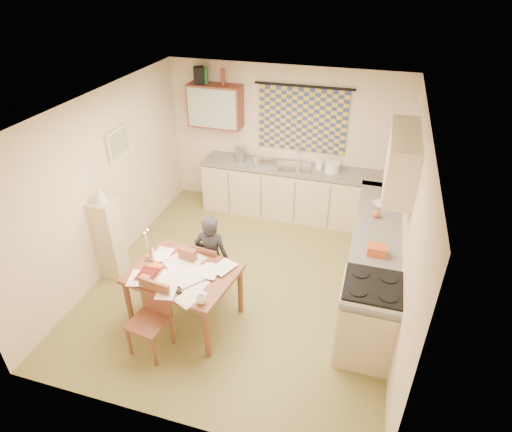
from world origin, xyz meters
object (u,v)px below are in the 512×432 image
(counter_right, at_px, (373,262))
(shelf_stand, at_px, (109,239))
(stove, at_px, (367,319))
(person, at_px, (212,257))
(counter_back, at_px, (298,193))
(dining_table, at_px, (186,295))
(chair_far, at_px, (211,277))

(counter_right, relative_size, shelf_stand, 2.48)
(stove, bearing_deg, person, 167.79)
(counter_right, distance_m, stove, 1.13)
(counter_back, xyz_separation_m, dining_table, (-0.81, -2.86, -0.07))
(stove, bearing_deg, counter_back, 116.22)
(counter_right, bearing_deg, counter_back, 129.80)
(chair_far, bearing_deg, stove, 175.23)
(counter_right, distance_m, shelf_stand, 3.61)
(counter_right, xyz_separation_m, chair_far, (-2.05, -0.67, -0.20))
(chair_far, distance_m, person, 0.36)
(stove, height_order, chair_far, stove)
(counter_back, bearing_deg, chair_far, -106.88)
(counter_right, bearing_deg, person, -161.26)
(chair_far, bearing_deg, shelf_stand, 8.58)
(person, bearing_deg, counter_right, -166.52)
(chair_far, height_order, shelf_stand, shelf_stand)
(counter_back, xyz_separation_m, stove, (1.35, -2.75, 0.05))
(stove, height_order, person, person)
(counter_right, distance_m, person, 2.14)
(counter_right, bearing_deg, chair_far, -161.81)
(counter_back, bearing_deg, shelf_stand, -133.23)
(counter_right, height_order, stove, stove)
(counter_back, bearing_deg, dining_table, -105.85)
(dining_table, xyz_separation_m, chair_far, (0.11, 0.56, -0.12))
(counter_back, bearing_deg, counter_right, -50.20)
(stove, xyz_separation_m, shelf_stand, (-3.54, 0.42, 0.10))
(dining_table, height_order, person, person)
(shelf_stand, bearing_deg, person, 0.50)
(counter_back, height_order, person, person)
(chair_far, bearing_deg, counter_right, -154.20)
(person, height_order, shelf_stand, person)
(chair_far, bearing_deg, dining_table, 86.10)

